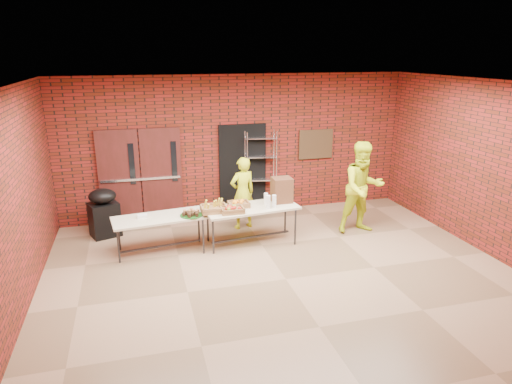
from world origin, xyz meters
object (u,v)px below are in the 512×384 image
table_left (160,220)px  coffee_dispenser (282,190)px  wire_rack (261,173)px  covered_grill (104,213)px  volunteer_man (363,188)px  volunteer_woman (243,193)px  table_right (251,210)px

table_left → coffee_dispenser: size_ratio=3.58×
wire_rack → covered_grill: bearing=-159.8°
coffee_dispenser → volunteer_man: bearing=-5.4°
volunteer_man → wire_rack: bearing=136.3°
table_left → volunteer_woman: size_ratio=1.15×
wire_rack → volunteer_man: size_ratio=1.01×
wire_rack → table_left: bearing=-134.3°
table_right → volunteer_woman: size_ratio=1.22×
coffee_dispenser → table_left: bearing=-177.3°
wire_rack → covered_grill: size_ratio=1.92×
table_right → volunteer_man: 2.41m
table_left → volunteer_woman: (1.80, 0.82, 0.13)m
table_left → volunteer_man: size_ratio=0.93×
wire_rack → table_right: (-0.67, -1.68, -0.28)m
volunteer_man → table_left: bearing=-179.7°
wire_rack → volunteer_woman: 1.06m
covered_grill → volunteer_man: size_ratio=0.53×
covered_grill → volunteer_man: volunteer_man is taller
wire_rack → volunteer_man: (1.72, -1.70, -0.01)m
table_left → volunteer_man: volunteer_man is taller
table_right → volunteer_man: bearing=-6.7°
coffee_dispenser → wire_rack: bearing=90.2°
table_left → covered_grill: size_ratio=1.78×
wire_rack → coffee_dispenser: size_ratio=3.87×
wire_rack → volunteer_man: wire_rack is taller
table_right → volunteer_woman: bearing=81.1°
wire_rack → volunteer_woman: bearing=-115.9°
volunteer_man → table_right: bearing=-179.4°
covered_grill → volunteer_woman: volunteer_woman is taller
table_left → coffee_dispenser: (2.44, 0.12, 0.36)m
wire_rack → coffee_dispenser: wire_rack is taller
wire_rack → volunteer_woman: wire_rack is taller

